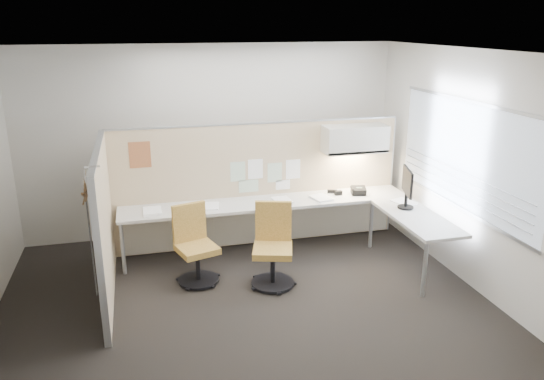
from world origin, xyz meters
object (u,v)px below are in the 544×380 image
object	(u,v)px
desk	(294,212)
monitor	(407,186)
chair_right	(273,248)
phone	(358,191)
chair_left	(195,247)

from	to	relation	value
desk	monitor	size ratio (longest dim) A/B	7.52
chair_right	desk	bearing A→B (deg)	74.81
monitor	phone	bearing A→B (deg)	44.03
chair_right	monitor	size ratio (longest dim) A/B	1.87
desk	chair_left	world-z (taller)	chair_left
phone	monitor	bearing A→B (deg)	-49.31
desk	monitor	world-z (taller)	monitor
chair_right	monitor	bearing A→B (deg)	23.58
chair_left	chair_right	distance (m)	0.96
chair_left	chair_right	size ratio (longest dim) A/B	0.96
chair_left	phone	world-z (taller)	chair_left
desk	phone	world-z (taller)	phone
desk	chair_left	bearing A→B (deg)	-160.53
chair_left	phone	distance (m)	2.52
desk	chair_right	world-z (taller)	chair_right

